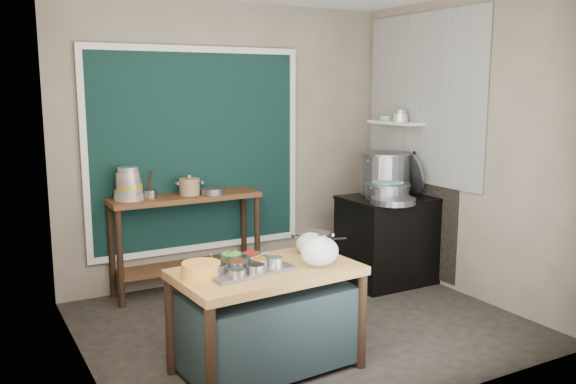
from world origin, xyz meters
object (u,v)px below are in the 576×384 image
ceramic_crock (189,188)px  steamer (387,191)px  yellow_basin (201,270)px  saucepan (313,242)px  prep_table (267,320)px  utensil_cup (150,194)px  stock_pot (385,173)px  stove_block (389,241)px  back_counter (187,243)px  condiment_tray (243,268)px

ceramic_crock → steamer: (1.78, -0.77, -0.06)m
yellow_basin → saucepan: 0.98m
prep_table → yellow_basin: (-0.46, 0.03, 0.42)m
utensil_cup → saucepan: bearing=-66.3°
saucepan → stock_pot: (1.56, 1.13, 0.27)m
stove_block → utensil_cup: (-2.24, 0.73, 0.56)m
back_counter → yellow_basin: 1.99m
prep_table → saucepan: saucepan is taller
back_counter → ceramic_crock: ceramic_crock is taller
back_counter → yellow_basin: size_ratio=5.68×
condiment_tray → saucepan: bearing=15.6°
back_counter → saucepan: 1.77m
stock_pot → steamer: size_ratio=1.17×
back_counter → stove_block: 2.04m
saucepan → ceramic_crock: bearing=118.3°
prep_table → condiment_tray: condiment_tray is taller
stove_block → yellow_basin: size_ratio=3.53×
stove_block → steamer: (-0.08, -0.05, 0.53)m
prep_table → back_counter: bearing=83.3°
stove_block → saucepan: (-1.50, -0.96, 0.40)m
prep_table → stock_pot: 2.57m
steamer → ceramic_crock: bearing=156.7°
prep_table → yellow_basin: yellow_basin is taller
ceramic_crock → stock_pot: size_ratio=0.38×
prep_table → ceramic_crock: bearing=82.1°
stove_block → yellow_basin: bearing=-155.1°
saucepan → utensil_cup: 1.85m
utensil_cup → steamer: 2.30m
back_counter → yellow_basin: back_counter is taller
prep_table → utensil_cup: (-0.24, 1.91, 0.61)m
utensil_cup → prep_table: bearing=-82.8°
saucepan → stove_block: bearing=48.7°
back_counter → saucepan: (0.40, -1.69, 0.35)m
back_counter → yellow_basin: bearing=-106.7°
saucepan → utensil_cup: bearing=129.9°
back_counter → ceramic_crock: bearing=-17.0°
prep_table → condiment_tray: bearing=164.9°
stove_block → utensil_cup: bearing=161.9°
stock_pot → utensil_cup: bearing=166.3°
condiment_tray → stock_pot: stock_pot is taller
stove_block → condiment_tray: (-2.16, -1.14, 0.34)m
condiment_tray → steamer: size_ratio=1.25×
yellow_basin → ceramic_crock: (0.60, 1.86, 0.22)m
back_counter → steamer: size_ratio=3.09×
stove_block → ceramic_crock: 2.08m
yellow_basin → stock_pot: size_ratio=0.46×
saucepan → ceramic_crock: 1.73m
saucepan → steamer: steamer is taller
back_counter → utensil_cup: bearing=179.6°
stove_block → stock_pot: bearing=70.6°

